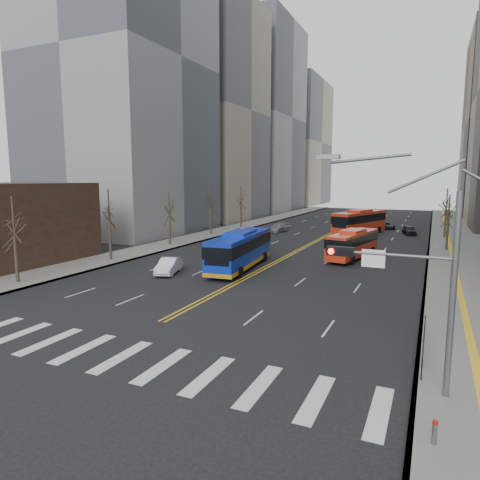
% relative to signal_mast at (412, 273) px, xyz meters
% --- Properties ---
extents(ground, '(220.00, 220.00, 0.00)m').
position_rel_signal_mast_xyz_m(ground, '(-13.77, -2.00, -4.86)').
color(ground, black).
extents(sidewalk_right, '(7.00, 130.00, 0.15)m').
position_rel_signal_mast_xyz_m(sidewalk_right, '(3.73, 43.00, -4.78)').
color(sidewalk_right, gray).
rests_on(sidewalk_right, ground).
extents(sidewalk_left, '(5.00, 130.00, 0.15)m').
position_rel_signal_mast_xyz_m(sidewalk_left, '(-30.27, 43.00, -4.78)').
color(sidewalk_left, gray).
rests_on(sidewalk_left, ground).
extents(crosswalk, '(26.70, 4.00, 0.01)m').
position_rel_signal_mast_xyz_m(crosswalk, '(-13.77, -2.00, -4.85)').
color(crosswalk, silver).
rests_on(crosswalk, ground).
extents(centerline, '(0.55, 100.00, 0.01)m').
position_rel_signal_mast_xyz_m(centerline, '(-13.77, 53.00, -4.85)').
color(centerline, gold).
rests_on(centerline, ground).
extents(office_towers, '(83.00, 134.00, 58.00)m').
position_rel_signal_mast_xyz_m(office_towers, '(-13.64, 66.51, 19.07)').
color(office_towers, gray).
rests_on(office_towers, ground).
extents(signal_mast, '(5.37, 0.37, 9.39)m').
position_rel_signal_mast_xyz_m(signal_mast, '(0.00, 0.00, 0.00)').
color(signal_mast, slate).
rests_on(signal_mast, ground).
extents(pedestrian_railing, '(0.06, 6.06, 1.02)m').
position_rel_signal_mast_xyz_m(pedestrian_railing, '(0.53, 4.00, -4.03)').
color(pedestrian_railing, black).
rests_on(pedestrian_railing, sidewalk_right).
extents(street_trees, '(35.20, 47.20, 7.60)m').
position_rel_signal_mast_xyz_m(street_trees, '(-20.94, 32.55, 0.02)').
color(street_trees, '#2E251C').
rests_on(street_trees, ground).
extents(blue_bus, '(3.78, 12.43, 3.56)m').
position_rel_signal_mast_xyz_m(blue_bus, '(-15.83, 19.03, -2.99)').
color(blue_bus, '#0D2BC5').
rests_on(blue_bus, ground).
extents(red_bus_near, '(4.01, 10.00, 3.13)m').
position_rel_signal_mast_xyz_m(red_bus_near, '(-7.00, 28.37, -3.11)').
color(red_bus_near, red).
rests_on(red_bus_near, ground).
extents(red_bus_far, '(6.52, 12.27, 3.79)m').
position_rel_signal_mast_xyz_m(red_bus_far, '(-9.61, 49.40, -2.75)').
color(red_bus_far, red).
rests_on(red_bus_far, ground).
extents(car_white, '(2.65, 4.48, 1.40)m').
position_rel_signal_mast_xyz_m(car_white, '(-20.74, 14.23, -4.16)').
color(car_white, white).
rests_on(car_white, ground).
extents(car_dark_mid, '(2.61, 4.32, 1.38)m').
position_rel_signal_mast_xyz_m(car_dark_mid, '(-2.59, 52.12, -4.17)').
color(car_dark_mid, black).
rests_on(car_dark_mid, ground).
extents(car_silver, '(2.57, 4.97, 1.38)m').
position_rel_signal_mast_xyz_m(car_silver, '(-21.86, 46.77, -4.17)').
color(car_silver, gray).
rests_on(car_silver, ground).
extents(car_dark_far, '(3.26, 4.33, 1.09)m').
position_rel_signal_mast_xyz_m(car_dark_far, '(-6.42, 58.61, -4.31)').
color(car_dark_far, black).
rests_on(car_dark_far, ground).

